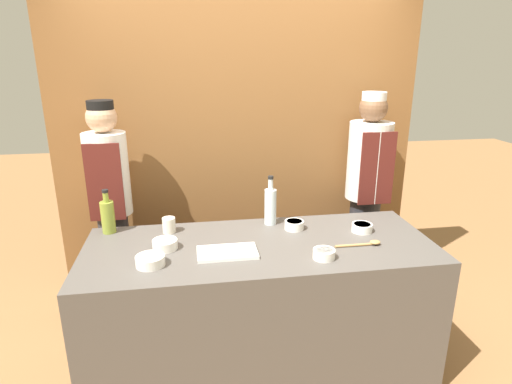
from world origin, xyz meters
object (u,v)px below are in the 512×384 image
Objects in this scene: sauce_bowl_brown at (150,260)px; chef_left at (111,205)px; sauce_bowl_orange at (165,244)px; bottle_oil at (108,216)px; wooden_spoon at (366,244)px; cutting_board at (227,252)px; sauce_bowl_red at (294,225)px; cup_cream at (169,225)px; bottle_clear at (270,205)px; chef_right at (367,191)px; sauce_bowl_purple at (362,227)px; sauce_bowl_white at (324,253)px.

chef_left is (-0.35, 0.90, 0.02)m from sauce_bowl_brown.
sauce_bowl_orange is 0.09× the size of chef_left.
bottle_oil reaches higher than sauce_bowl_brown.
bottle_oil is 1.02× the size of wooden_spoon.
sauce_bowl_red is at bearing 32.35° from cutting_board.
sauce_bowl_brown is 1.60× the size of cup_cream.
cup_cream is at bearing -46.63° from chef_left.
sauce_bowl_orange is at bearing -40.03° from bottle_oil.
cup_cream is (-0.67, -0.04, -0.08)m from bottle_clear.
chef_right reaches higher than chef_left.
cup_cream is at bearing 86.35° from sauce_bowl_orange.
chef_left is at bearing 152.17° from wooden_spoon.
wooden_spoon is at bearing -6.88° from sauce_bowl_orange.
wooden_spoon is (1.26, 0.06, -0.02)m from sauce_bowl_brown.
chef_left is (-1.10, 0.42, -0.08)m from bottle_clear.
chef_left is at bearing 156.79° from sauce_bowl_red.
sauce_bowl_brown is at bearing -147.27° from bottle_clear.
bottle_oil is (-0.72, 0.43, 0.10)m from cutting_board.
chef_right is at bearing 29.13° from sauce_bowl_brown.
sauce_bowl_purple is 0.84× the size of sauce_bowl_brown.
chef_right is at bearing 16.57° from cup_cream.
sauce_bowl_orange reaches higher than cutting_board.
chef_right is at bearing 34.82° from cutting_board.
sauce_bowl_orange reaches higher than wooden_spoon.
bottle_clear is (0.33, 0.41, 0.12)m from cutting_board.
cup_cream reaches higher than cutting_board.
sauce_bowl_white is at bearing -3.97° from sauce_bowl_brown.
sauce_bowl_orange is at bearing 173.12° from wooden_spoon.
cup_cream reaches higher than wooden_spoon.
sauce_bowl_brown is 0.97m from chef_left.
bottle_oil is 1.06m from bottle_clear.
cutting_board is 1.19× the size of bottle_oil.
chef_right is (0.86, 0.42, -0.08)m from bottle_clear.
bottle_oil is at bearing 120.33° from sauce_bowl_brown.
bottle_oil is at bearing 178.92° from bottle_clear.
sauce_bowl_red is 0.21m from bottle_clear.
cup_cream is (-1.24, 0.18, 0.02)m from sauce_bowl_purple.
chef_left reaches higher than sauce_bowl_purple.
chef_left reaches higher than sauce_bowl_orange.
sauce_bowl_red is 0.07× the size of chef_right.
sauce_bowl_white is at bearing -69.99° from bottle_clear.
bottle_oil is at bearing -168.34° from chef_right.
wooden_spoon is at bearing -40.90° from sauce_bowl_red.
wooden_spoon is at bearing -27.83° from chef_left.
sauce_bowl_white is at bearing -16.62° from sauce_bowl_orange.
chef_left is at bearing 96.97° from bottle_oil.
sauce_bowl_brown is at bearing -157.54° from sauce_bowl_red.
sauce_bowl_white is 0.37× the size of bottle_clear.
sauce_bowl_white is (-0.36, -0.33, 0.00)m from sauce_bowl_purple.
bottle_clear reaches higher than bottle_oil.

